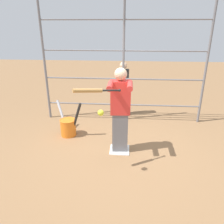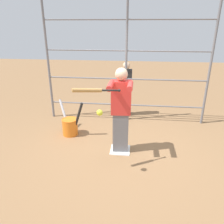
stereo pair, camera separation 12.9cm
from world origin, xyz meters
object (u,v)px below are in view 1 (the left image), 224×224
baseball_bat_swinging (92,91)px  bat_bucket (68,126)px  softball_in_flight (101,113)px  bystander_behind_fence (123,88)px  batter (120,109)px

baseball_bat_swinging → bat_bucket: bearing=-57.4°
softball_in_flight → bat_bucket: (0.97, -1.44, -0.96)m
baseball_bat_swinging → bystander_behind_fence: (-0.41, -2.64, -0.69)m
bystander_behind_fence → softball_in_flight: bearing=84.7°
bat_bucket → bystander_behind_fence: bystander_behind_fence is taller
batter → baseball_bat_swinging: batter is taller
batter → baseball_bat_swinging: bearing=58.0°
baseball_bat_swinging → softball_in_flight: baseball_bat_swinging is taller
batter → bat_bucket: size_ratio=2.06×
bystander_behind_fence → batter: bearing=90.2°
baseball_bat_swinging → softball_in_flight: 0.38m
bat_bucket → bystander_behind_fence: size_ratio=0.55×
baseball_bat_swinging → bystander_behind_fence: bearing=-98.8°
batter → baseball_bat_swinging: size_ratio=2.36×
bat_bucket → batter: bearing=153.9°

